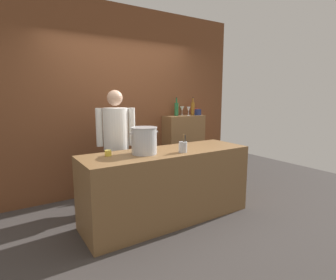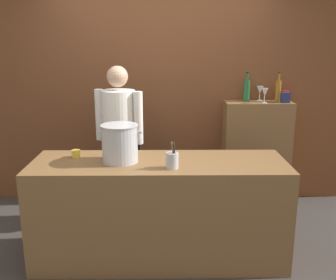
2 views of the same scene
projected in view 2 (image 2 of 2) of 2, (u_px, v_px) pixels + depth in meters
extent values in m
plane|color=#383330|center=(160.00, 256.00, 3.52)|extent=(8.00, 8.00, 0.00)
cube|color=brown|center=(160.00, 75.00, 4.49)|extent=(4.40, 0.10, 3.00)
cube|color=brown|center=(159.00, 210.00, 3.40)|extent=(2.18, 0.70, 0.90)
cube|color=brown|center=(256.00, 154.00, 4.53)|extent=(0.76, 0.32, 1.22)
cylinder|color=black|center=(129.00, 187.00, 4.02)|extent=(0.14, 0.14, 0.84)
cylinder|color=black|center=(113.00, 184.00, 4.10)|extent=(0.14, 0.14, 0.84)
cylinder|color=white|center=(119.00, 119.00, 3.88)|extent=(0.34, 0.34, 0.58)
cube|color=black|center=(128.00, 138.00, 4.10)|extent=(0.28, 0.13, 0.52)
cylinder|color=white|center=(138.00, 118.00, 3.79)|extent=(0.09, 0.09, 0.52)
cylinder|color=white|center=(100.00, 115.00, 3.95)|extent=(0.09, 0.09, 0.52)
sphere|color=tan|center=(117.00, 77.00, 3.77)|extent=(0.21, 0.21, 0.21)
cylinder|color=#B7BABF|center=(120.00, 144.00, 3.24)|extent=(0.30, 0.30, 0.31)
cylinder|color=#B7BABF|center=(119.00, 125.00, 3.20)|extent=(0.31, 0.31, 0.01)
cube|color=#B7BABF|center=(99.00, 133.00, 3.22)|extent=(0.04, 0.02, 0.02)
cube|color=#B7BABF|center=(140.00, 132.00, 3.22)|extent=(0.04, 0.02, 0.02)
cylinder|color=#B7BABF|center=(172.00, 161.00, 3.10)|extent=(0.10, 0.10, 0.13)
cylinder|color=olive|center=(173.00, 154.00, 3.08)|extent=(0.04, 0.05, 0.21)
cylinder|color=#262626|center=(175.00, 155.00, 3.07)|extent=(0.03, 0.04, 0.20)
cylinder|color=#262626|center=(174.00, 154.00, 3.09)|extent=(0.02, 0.02, 0.20)
cylinder|color=yellow|center=(76.00, 154.00, 3.40)|extent=(0.08, 0.08, 0.07)
cylinder|color=#8C5919|center=(278.00, 91.00, 4.36)|extent=(0.06, 0.06, 0.24)
cylinder|color=#8C5919|center=(279.00, 77.00, 4.32)|extent=(0.02, 0.02, 0.08)
cylinder|color=black|center=(279.00, 73.00, 4.31)|extent=(0.03, 0.03, 0.01)
cylinder|color=#1E592D|center=(246.00, 91.00, 4.38)|extent=(0.07, 0.07, 0.23)
cylinder|color=#1E592D|center=(247.00, 77.00, 4.34)|extent=(0.03, 0.03, 0.08)
cylinder|color=black|center=(247.00, 73.00, 4.33)|extent=(0.03, 0.03, 0.01)
cylinder|color=silver|center=(259.00, 100.00, 4.47)|extent=(0.06, 0.06, 0.01)
cylinder|color=silver|center=(259.00, 97.00, 4.46)|extent=(0.01, 0.01, 0.07)
cone|color=silver|center=(260.00, 90.00, 4.44)|extent=(0.08, 0.08, 0.09)
cylinder|color=silver|center=(264.00, 103.00, 4.29)|extent=(0.06, 0.06, 0.01)
cylinder|color=silver|center=(264.00, 99.00, 4.28)|extent=(0.01, 0.01, 0.07)
cone|color=silver|center=(265.00, 92.00, 4.26)|extent=(0.07, 0.07, 0.09)
cube|color=navy|center=(285.00, 98.00, 4.30)|extent=(0.09, 0.09, 0.11)
cube|color=red|center=(286.00, 96.00, 4.40)|extent=(0.07, 0.07, 0.12)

